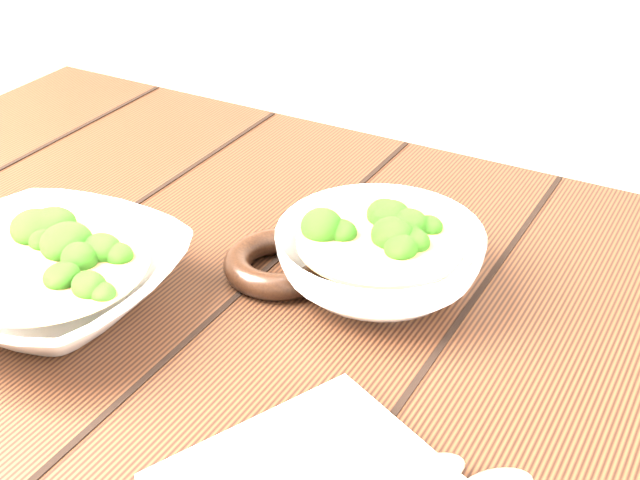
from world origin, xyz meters
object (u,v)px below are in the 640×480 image
soup_bowl_front (47,278)px  trivet (279,263)px  soup_bowl_back (379,258)px  table (258,401)px

soup_bowl_front → trivet: 0.22m
trivet → soup_bowl_back: bearing=16.3°
table → soup_bowl_front: soup_bowl_front is taller
table → soup_bowl_front: (-0.16, -0.10, 0.15)m
table → soup_bowl_back: soup_bowl_back is taller
table → trivet: 0.14m
table → soup_bowl_back: size_ratio=4.74×
soup_bowl_front → soup_bowl_back: 0.31m
soup_bowl_front → trivet: (0.16, 0.15, -0.02)m
soup_bowl_front → soup_bowl_back: (0.25, 0.18, 0.00)m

